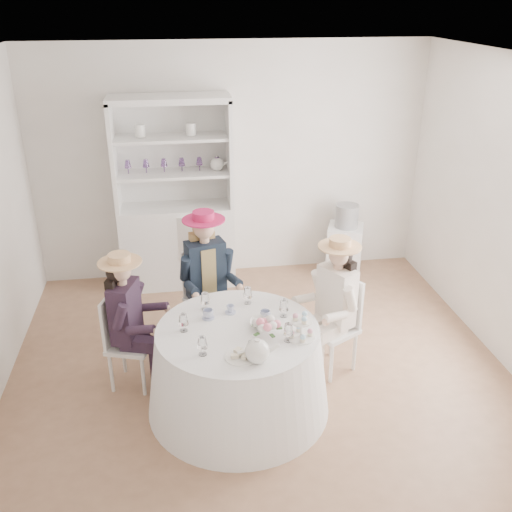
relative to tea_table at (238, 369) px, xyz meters
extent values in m
plane|color=#896044|center=(0.25, 0.58, -0.37)|extent=(4.50, 4.50, 0.00)
plane|color=white|center=(0.25, 0.58, 2.33)|extent=(4.50, 4.50, 0.00)
plane|color=silver|center=(0.25, 2.58, 0.98)|extent=(4.50, 0.00, 4.50)
plane|color=silver|center=(0.25, -1.42, 0.98)|extent=(4.50, 0.00, 4.50)
plane|color=silver|center=(2.50, 0.58, 0.98)|extent=(0.00, 4.50, 4.50)
cone|color=white|center=(0.00, 0.00, -0.01)|extent=(1.50, 1.50, 0.72)
cylinder|color=white|center=(0.00, 0.00, 0.36)|extent=(1.30, 1.30, 0.02)
cube|color=silver|center=(-0.42, 2.33, 0.11)|extent=(1.29, 0.50, 0.96)
cube|color=silver|center=(-0.42, 2.54, 1.18)|extent=(1.28, 0.06, 1.18)
cube|color=silver|center=(-0.42, 2.33, 1.77)|extent=(1.29, 0.50, 0.06)
cube|color=silver|center=(-1.04, 2.33, 1.18)|extent=(0.05, 0.48, 1.18)
cube|color=silver|center=(0.20, 2.33, 1.18)|extent=(0.05, 0.48, 1.18)
cube|color=silver|center=(-0.42, 2.33, 0.97)|extent=(1.20, 0.44, 0.03)
cube|color=silver|center=(-0.42, 2.33, 1.36)|extent=(1.20, 0.44, 0.03)
sphere|color=white|center=(0.06, 2.33, 1.05)|extent=(0.15, 0.15, 0.15)
cube|color=silver|center=(1.56, 2.24, -0.06)|extent=(0.52, 0.52, 0.63)
cylinder|color=black|center=(1.56, 2.24, 0.39)|extent=(0.31, 0.31, 0.27)
cube|color=silver|center=(-0.88, 0.43, 0.03)|extent=(0.45, 0.45, 0.04)
cylinder|color=silver|center=(-0.78, 0.26, -0.17)|extent=(0.03, 0.03, 0.39)
cylinder|color=silver|center=(-0.70, 0.53, -0.17)|extent=(0.03, 0.03, 0.39)
cylinder|color=silver|center=(-1.06, 0.34, -0.17)|extent=(0.03, 0.03, 0.39)
cylinder|color=silver|center=(-0.97, 0.61, -0.17)|extent=(0.03, 0.03, 0.39)
cube|color=silver|center=(-1.03, 0.48, 0.27)|extent=(0.13, 0.33, 0.45)
cube|color=black|center=(-0.89, 0.44, 0.36)|extent=(0.27, 0.36, 0.52)
cube|color=black|center=(-0.80, 0.33, 0.10)|extent=(0.32, 0.20, 0.11)
cylinder|color=black|center=(-0.68, 0.29, -0.17)|extent=(0.09, 0.09, 0.41)
cylinder|color=black|center=(-0.92, 0.25, 0.42)|extent=(0.17, 0.12, 0.24)
cube|color=black|center=(-0.75, 0.48, 0.10)|extent=(0.32, 0.20, 0.11)
cylinder|color=black|center=(-0.63, 0.44, -0.17)|extent=(0.09, 0.09, 0.41)
cylinder|color=black|center=(-0.80, 0.61, 0.42)|extent=(0.17, 0.12, 0.24)
cylinder|color=#D8A889|center=(-0.89, 0.44, 0.64)|extent=(0.08, 0.08, 0.07)
sphere|color=#D8A889|center=(-0.89, 0.44, 0.73)|extent=(0.17, 0.17, 0.17)
sphere|color=black|center=(-0.93, 0.45, 0.72)|extent=(0.17, 0.17, 0.17)
cube|color=black|center=(-0.96, 0.46, 0.51)|extent=(0.13, 0.23, 0.34)
cylinder|color=tan|center=(-0.89, 0.44, 0.81)|extent=(0.36, 0.36, 0.01)
cylinder|color=tan|center=(-0.89, 0.44, 0.85)|extent=(0.18, 0.18, 0.07)
cube|color=silver|center=(-0.18, 0.96, 0.07)|extent=(0.48, 0.48, 0.04)
cylinder|color=silver|center=(-0.29, 0.77, -0.15)|extent=(0.04, 0.04, 0.43)
cylinder|color=silver|center=(0.01, 0.85, -0.15)|extent=(0.04, 0.04, 0.43)
cylinder|color=silver|center=(-0.37, 1.07, -0.15)|extent=(0.04, 0.04, 0.43)
cylinder|color=silver|center=(-0.06, 1.15, -0.15)|extent=(0.04, 0.04, 0.43)
cube|color=silver|center=(-0.22, 1.13, 0.33)|extent=(0.37, 0.12, 0.49)
cube|color=black|center=(-0.18, 0.98, 0.43)|extent=(0.39, 0.28, 0.57)
cube|color=tan|center=(-0.18, 0.98, 0.43)|extent=(0.19, 0.24, 0.49)
cube|color=black|center=(-0.23, 0.83, 0.15)|extent=(0.21, 0.35, 0.12)
cylinder|color=black|center=(-0.20, 0.69, -0.15)|extent=(0.10, 0.10, 0.45)
cylinder|color=black|center=(-0.37, 0.89, 0.50)|extent=(0.13, 0.19, 0.27)
cube|color=black|center=(-0.06, 0.87, 0.15)|extent=(0.21, 0.35, 0.12)
cylinder|color=black|center=(-0.03, 0.74, -0.15)|extent=(0.10, 0.10, 0.45)
cylinder|color=black|center=(0.02, 0.99, 0.50)|extent=(0.13, 0.19, 0.27)
cylinder|color=#D8A889|center=(-0.18, 0.98, 0.73)|extent=(0.09, 0.09, 0.08)
sphere|color=#D8A889|center=(-0.18, 0.98, 0.84)|extent=(0.19, 0.19, 0.19)
sphere|color=tan|center=(-0.19, 1.02, 0.83)|extent=(0.19, 0.19, 0.19)
cube|color=tan|center=(-0.20, 1.06, 0.60)|extent=(0.25, 0.13, 0.37)
cylinder|color=#C11C52|center=(-0.18, 0.98, 0.93)|extent=(0.39, 0.39, 0.01)
cylinder|color=#C11C52|center=(-0.18, 0.98, 0.97)|extent=(0.20, 0.20, 0.08)
cube|color=silver|center=(0.90, 0.39, 0.04)|extent=(0.50, 0.50, 0.04)
cylinder|color=silver|center=(0.70, 0.45, -0.17)|extent=(0.03, 0.03, 0.40)
cylinder|color=silver|center=(0.84, 0.19, -0.17)|extent=(0.03, 0.03, 0.40)
cylinder|color=silver|center=(0.95, 0.59, -0.17)|extent=(0.03, 0.03, 0.40)
cylinder|color=silver|center=(1.10, 0.33, -0.17)|extent=(0.03, 0.03, 0.40)
cube|color=silver|center=(1.04, 0.47, 0.29)|extent=(0.20, 0.32, 0.46)
cube|color=white|center=(0.91, 0.40, 0.38)|extent=(0.32, 0.38, 0.53)
cube|color=white|center=(0.76, 0.41, 0.12)|extent=(0.33, 0.26, 0.11)
cylinder|color=white|center=(0.65, 0.34, -0.16)|extent=(0.09, 0.09, 0.42)
cylinder|color=white|center=(0.79, 0.55, 0.45)|extent=(0.18, 0.15, 0.25)
cube|color=white|center=(0.84, 0.26, 0.12)|extent=(0.33, 0.26, 0.11)
cylinder|color=white|center=(0.73, 0.20, -0.16)|extent=(0.09, 0.09, 0.42)
cylinder|color=white|center=(0.97, 0.22, 0.45)|extent=(0.18, 0.15, 0.25)
cylinder|color=#D8A889|center=(0.91, 0.40, 0.67)|extent=(0.08, 0.08, 0.07)
sphere|color=#D8A889|center=(0.91, 0.40, 0.77)|extent=(0.17, 0.17, 0.17)
sphere|color=black|center=(0.95, 0.42, 0.75)|extent=(0.17, 0.17, 0.17)
cube|color=black|center=(0.98, 0.43, 0.54)|extent=(0.17, 0.23, 0.35)
cylinder|color=tan|center=(0.91, 0.40, 0.85)|extent=(0.37, 0.37, 0.01)
cylinder|color=tan|center=(0.91, 0.40, 0.89)|extent=(0.18, 0.18, 0.07)
cube|color=silver|center=(-0.18, 2.18, 0.05)|extent=(0.50, 0.50, 0.04)
cylinder|color=silver|center=(0.02, 2.24, -0.16)|extent=(0.03, 0.03, 0.41)
cylinder|color=silver|center=(-0.25, 2.38, -0.16)|extent=(0.03, 0.03, 0.41)
cylinder|color=silver|center=(-0.11, 1.97, -0.16)|extent=(0.03, 0.03, 0.41)
cylinder|color=silver|center=(-0.38, 2.11, -0.16)|extent=(0.03, 0.03, 0.41)
cube|color=silver|center=(-0.26, 2.02, 0.31)|extent=(0.33, 0.18, 0.47)
imported|color=white|center=(-0.22, 0.20, 0.41)|extent=(0.11, 0.11, 0.07)
imported|color=white|center=(-0.03, 0.26, 0.41)|extent=(0.08, 0.08, 0.06)
imported|color=white|center=(0.24, 0.12, 0.41)|extent=(0.10, 0.10, 0.07)
imported|color=white|center=(0.19, 0.01, 0.40)|extent=(0.23, 0.23, 0.05)
sphere|color=pink|center=(0.26, -0.10, 0.46)|extent=(0.07, 0.07, 0.07)
sphere|color=white|center=(0.25, -0.06, 0.46)|extent=(0.07, 0.07, 0.07)
sphere|color=pink|center=(0.21, -0.05, 0.46)|extent=(0.07, 0.07, 0.07)
sphere|color=white|center=(0.17, -0.06, 0.46)|extent=(0.07, 0.07, 0.07)
sphere|color=pink|center=(0.15, -0.10, 0.46)|extent=(0.07, 0.07, 0.07)
sphere|color=white|center=(0.17, -0.14, 0.46)|extent=(0.07, 0.07, 0.07)
sphere|color=pink|center=(0.21, -0.16, 0.46)|extent=(0.07, 0.07, 0.07)
sphere|color=white|center=(0.25, -0.14, 0.46)|extent=(0.07, 0.07, 0.07)
sphere|color=white|center=(0.09, -0.44, 0.45)|extent=(0.18, 0.18, 0.18)
cylinder|color=white|center=(0.20, -0.44, 0.46)|extent=(0.11, 0.03, 0.09)
cylinder|color=white|center=(0.09, -0.44, 0.55)|extent=(0.04, 0.04, 0.02)
cylinder|color=white|center=(-0.02, -0.38, 0.38)|extent=(0.23, 0.23, 0.01)
cube|color=beige|center=(-0.07, -0.40, 0.40)|extent=(0.05, 0.04, 0.03)
cube|color=beige|center=(-0.02, -0.38, 0.41)|extent=(0.06, 0.05, 0.03)
cube|color=beige|center=(0.02, -0.36, 0.40)|extent=(0.06, 0.06, 0.03)
cube|color=beige|center=(-0.04, -0.34, 0.41)|extent=(0.06, 0.06, 0.03)
cube|color=beige|center=(0.00, -0.41, 0.40)|extent=(0.06, 0.06, 0.03)
cylinder|color=white|center=(0.46, -0.19, 0.38)|extent=(0.22, 0.22, 0.01)
cylinder|color=white|center=(0.46, -0.19, 0.45)|extent=(0.02, 0.02, 0.14)
cylinder|color=white|center=(0.46, -0.19, 0.52)|extent=(0.16, 0.16, 0.01)
camera|label=1|loc=(-0.43, -3.79, 2.78)|focal=40.00mm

